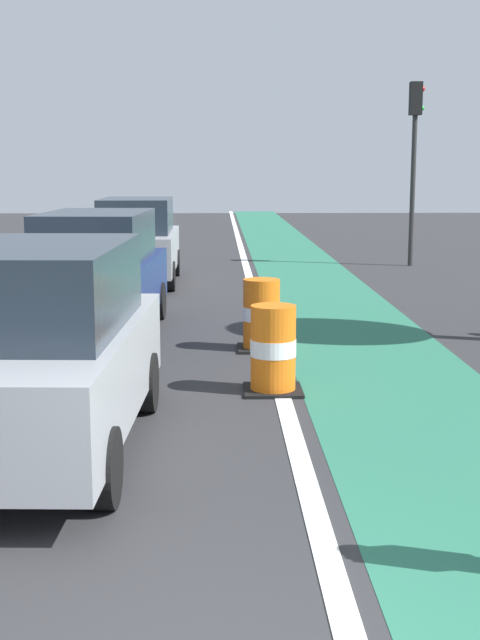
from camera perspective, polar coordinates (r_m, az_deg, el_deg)
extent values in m
cube|color=#286B51|center=(16.37, 6.59, 0.24)|extent=(2.50, 80.00, 0.01)
cube|color=silver|center=(16.23, 1.33, 0.22)|extent=(0.20, 80.00, 0.01)
cube|color=#9EA0A5|center=(8.64, -13.01, -3.42)|extent=(2.02, 4.67, 0.90)
cube|color=#232D38|center=(8.48, -13.23, 2.17)|extent=(1.73, 2.91, 0.80)
cylinder|color=black|center=(10.29, -15.47, -3.95)|extent=(0.31, 0.69, 0.68)
cylinder|color=black|center=(9.96, -6.35, -4.11)|extent=(0.31, 0.69, 0.68)
cylinder|color=black|center=(7.25, -9.18, -9.58)|extent=(0.31, 0.69, 0.68)
cube|color=navy|center=(14.68, -9.35, 2.16)|extent=(2.05, 4.68, 0.90)
cube|color=#232D38|center=(14.59, -9.44, 5.47)|extent=(1.75, 2.92, 0.80)
cylinder|color=black|center=(16.29, -11.23, 1.27)|extent=(0.31, 0.69, 0.68)
cylinder|color=black|center=(16.02, -5.49, 1.27)|extent=(0.31, 0.69, 0.68)
cylinder|color=black|center=(13.56, -13.79, -0.57)|extent=(0.31, 0.69, 0.68)
cylinder|color=black|center=(13.23, -6.92, -0.61)|extent=(0.31, 0.69, 0.68)
cube|color=#9EA0A5|center=(21.07, -6.78, 4.56)|extent=(1.88, 4.61, 0.90)
cube|color=#232D38|center=(21.01, -6.82, 6.87)|extent=(1.64, 2.87, 0.80)
cylinder|color=black|center=(22.61, -8.52, 3.74)|extent=(0.29, 0.68, 0.68)
cylinder|color=black|center=(22.48, -4.36, 3.78)|extent=(0.29, 0.68, 0.68)
cylinder|color=black|center=(19.80, -9.46, 2.84)|extent=(0.29, 0.68, 0.68)
cylinder|color=black|center=(19.65, -4.71, 2.89)|extent=(0.29, 0.68, 0.68)
cylinder|color=orange|center=(10.78, 2.19, -3.45)|extent=(0.56, 0.56, 0.42)
cylinder|color=white|center=(10.72, 2.20, -1.81)|extent=(0.57, 0.57, 0.21)
cylinder|color=orange|center=(10.66, 2.21, -0.15)|extent=(0.56, 0.56, 0.42)
cube|color=black|center=(10.84, 2.18, -4.63)|extent=(0.73, 0.73, 0.04)
cylinder|color=orange|center=(13.27, 1.42, -0.90)|extent=(0.56, 0.56, 0.42)
cylinder|color=white|center=(13.21, 1.42, 0.44)|extent=(0.57, 0.57, 0.21)
cylinder|color=orange|center=(13.16, 1.43, 1.79)|extent=(0.56, 0.56, 0.42)
cube|color=black|center=(13.31, 1.41, -1.87)|extent=(0.73, 0.73, 0.04)
cylinder|color=#2D2D2D|center=(25.13, 11.29, 8.29)|extent=(0.14, 0.14, 4.20)
cube|color=black|center=(25.19, 11.49, 14.10)|extent=(0.32, 0.32, 0.90)
sphere|color=red|center=(25.25, 11.90, 14.67)|extent=(0.16, 0.16, 0.16)
sphere|color=green|center=(25.21, 11.86, 13.49)|extent=(0.16, 0.16, 0.16)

